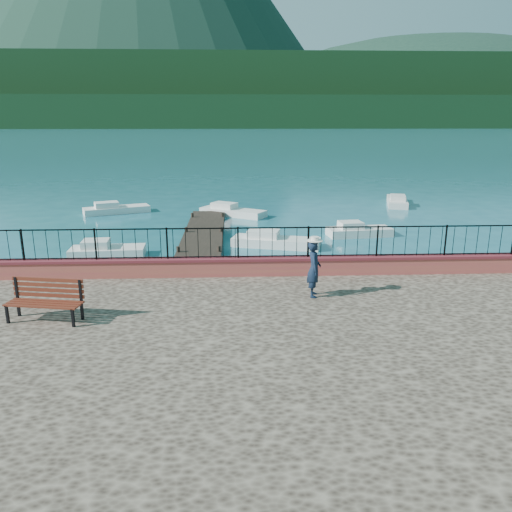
{
  "coord_description": "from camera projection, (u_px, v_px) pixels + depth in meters",
  "views": [
    {
      "loc": [
        -0.42,
        -11.4,
        6.04
      ],
      "look_at": [
        0.19,
        2.0,
        2.3
      ],
      "focal_mm": 35.0,
      "sensor_mm": 36.0,
      "label": 1
    }
  ],
  "objects": [
    {
      "name": "ground",
      "position": [
        252.0,
        365.0,
        12.61
      ],
      "size": [
        2000.0,
        2000.0,
        0.0
      ],
      "primitive_type": "plane",
      "color": "#19596B",
      "rests_on": "ground"
    },
    {
      "name": "dock",
      "position": [
        201.0,
        244.0,
        24.03
      ],
      "size": [
        2.0,
        16.0,
        0.3
      ],
      "primitive_type": "cube",
      "color": "#2D231C",
      "rests_on": "ground"
    },
    {
      "name": "person",
      "position": [
        314.0,
        269.0,
        13.79
      ],
      "size": [
        0.44,
        0.62,
        1.59
      ],
      "primitive_type": "imported",
      "rotation": [
        0.0,
        0.0,
        1.46
      ],
      "color": "#101D31",
      "rests_on": "promenade"
    },
    {
      "name": "boat_0",
      "position": [
        107.0,
        248.0,
        22.32
      ],
      "size": [
        3.33,
        1.51,
        0.8
      ],
      "primitive_type": "cube",
      "rotation": [
        0.0,
        0.0,
        0.07
      ],
      "color": "silver",
      "rests_on": "ground"
    },
    {
      "name": "park_bench",
      "position": [
        46.0,
        309.0,
        12.22
      ],
      "size": [
        1.93,
        0.92,
        1.03
      ],
      "rotation": [
        0.0,
        0.0,
        -0.18
      ],
      "color": "black",
      "rests_on": "promenade"
    },
    {
      "name": "boat_4",
      "position": [
        233.0,
        209.0,
        31.67
      ],
      "size": [
        4.34,
        3.36,
        0.8
      ],
      "primitive_type": "cube",
      "rotation": [
        0.0,
        0.0,
        -0.55
      ],
      "color": "silver",
      "rests_on": "ground"
    },
    {
      "name": "boat_3",
      "position": [
        117.0,
        207.0,
        32.47
      ],
      "size": [
        4.33,
        2.78,
        0.8
      ],
      "primitive_type": "cube",
      "rotation": [
        0.0,
        0.0,
        0.39
      ],
      "color": "silver",
      "rests_on": "ground"
    },
    {
      "name": "hat",
      "position": [
        315.0,
        239.0,
        13.56
      ],
      "size": [
        0.44,
        0.44,
        0.12
      ],
      "primitive_type": "cylinder",
      "color": "white",
      "rests_on": "person"
    },
    {
      "name": "railing",
      "position": [
        248.0,
        243.0,
        15.57
      ],
      "size": [
        27.0,
        0.05,
        0.95
      ],
      "primitive_type": "cube",
      "color": "black",
      "rests_on": "parapet"
    },
    {
      "name": "parapet",
      "position": [
        248.0,
        266.0,
        15.77
      ],
      "size": [
        28.0,
        0.46,
        0.58
      ],
      "primitive_type": "cube",
      "color": "#AB553E",
      "rests_on": "promenade"
    },
    {
      "name": "foothills",
      "position": [
        233.0,
        94.0,
        353.16
      ],
      "size": [
        900.0,
        120.0,
        44.0
      ],
      "primitive_type": "cube",
      "color": "black",
      "rests_on": "ground"
    },
    {
      "name": "companion_hill",
      "position": [
        428.0,
        123.0,
        561.1
      ],
      "size": [
        448.0,
        384.0,
        180.0
      ],
      "primitive_type": "ellipsoid",
      "color": "#142D23",
      "rests_on": "ground"
    },
    {
      "name": "boat_1",
      "position": [
        276.0,
        238.0,
        24.06
      ],
      "size": [
        4.4,
        2.37,
        0.8
      ],
      "primitive_type": "cube",
      "rotation": [
        0.0,
        0.0,
        -0.27
      ],
      "color": "white",
      "rests_on": "ground"
    },
    {
      "name": "boat_5",
      "position": [
        397.0,
        199.0,
        35.68
      ],
      "size": [
        2.38,
        4.51,
        0.8
      ],
      "primitive_type": "cube",
      "rotation": [
        0.0,
        0.0,
        1.31
      ],
      "color": "silver",
      "rests_on": "ground"
    },
    {
      "name": "boat_2",
      "position": [
        360.0,
        228.0,
        26.25
      ],
      "size": [
        3.47,
        1.68,
        0.8
      ],
      "primitive_type": "cube",
      "rotation": [
        0.0,
        0.0,
        0.12
      ],
      "color": "silver",
      "rests_on": "ground"
    },
    {
      "name": "far_forest",
      "position": [
        233.0,
        112.0,
        298.91
      ],
      "size": [
        900.0,
        60.0,
        18.0
      ],
      "primitive_type": "cube",
      "color": "black",
      "rests_on": "ground"
    }
  ]
}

